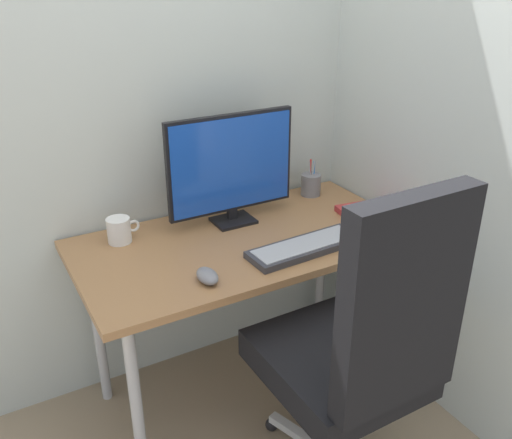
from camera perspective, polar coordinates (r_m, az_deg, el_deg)
name	(u,v)px	position (r m, az deg, el deg)	size (l,w,h in m)	color
ground_plane	(247,387)	(2.45, -0.94, -16.83)	(8.00, 8.00, 0.00)	gray
wall_back	(198,33)	(2.16, -5.97, 18.60)	(2.81, 0.04, 2.80)	#B7C1BC
wall_side_right	(446,39)	(2.07, 18.93, 17.19)	(0.04, 2.22, 2.80)	#B7C1BC
desk	(246,255)	(2.08, -1.06, -3.63)	(1.25, 0.65, 0.71)	#996B42
office_chair	(360,348)	(1.71, 10.63, -12.90)	(0.53, 0.56, 1.14)	black
monitor	(231,166)	(2.10, -2.56, 5.50)	(0.52, 0.13, 0.43)	black
keyboard	(305,247)	(1.97, 5.09, -2.82)	(0.44, 0.16, 0.03)	#333338
mouse	(207,276)	(1.78, -5.03, -5.81)	(0.06, 0.10, 0.04)	slate
pen_holder	(311,184)	(2.43, 5.67, 3.63)	(0.09, 0.09, 0.16)	slate
notebook	(366,215)	(2.25, 11.24, 0.43)	(0.16, 0.22, 0.02)	#B23333
coffee_mug	(119,230)	(2.06, -13.88, -1.07)	(0.12, 0.09, 0.09)	white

